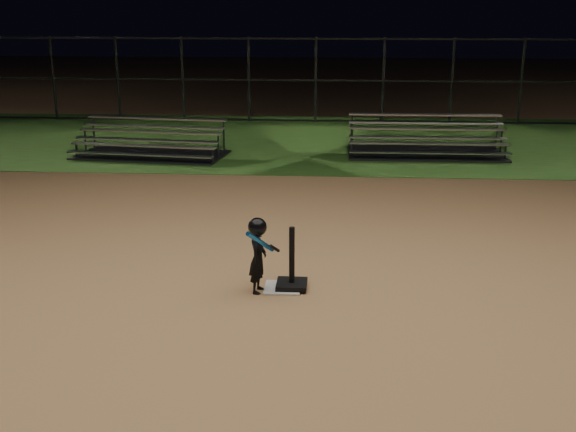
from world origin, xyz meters
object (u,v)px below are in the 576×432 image
at_px(child_batter, 258,253).
at_px(bleacher_left, 150,149).
at_px(bleacher_right, 426,147).
at_px(home_plate, 283,288).
at_px(batting_tee, 292,276).

xyz_separation_m(child_batter, bleacher_left, (-3.39, 7.85, -0.34)).
relative_size(bleacher_left, bleacher_right, 0.99).
bearing_deg(bleacher_right, home_plate, -108.35).
bearing_deg(child_batter, bleacher_left, 31.65).
distance_m(home_plate, bleacher_right, 8.80).
relative_size(home_plate, bleacher_right, 0.12).
xyz_separation_m(home_plate, bleacher_right, (2.75, 8.36, 0.17)).
bearing_deg(child_batter, bleacher_right, -11.49).
bearing_deg(home_plate, batting_tee, 12.28).
bearing_deg(bleacher_right, batting_tee, -107.68).
distance_m(batting_tee, bleacher_right, 8.74).
distance_m(batting_tee, child_batter, 0.55).
bearing_deg(bleacher_right, bleacher_left, -174.59).
height_order(child_batter, bleacher_right, child_batter).
bearing_deg(batting_tee, home_plate, -167.72).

